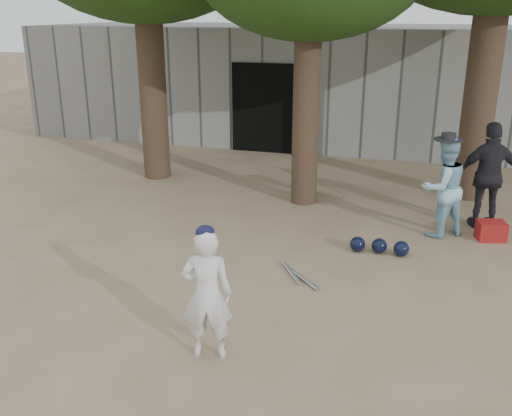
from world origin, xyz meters
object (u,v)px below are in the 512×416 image
(boy_player, at_px, (207,294))
(red_bag, at_px, (491,231))
(spectator_blue, at_px, (443,188))
(spectator_dark, at_px, (489,176))

(boy_player, relative_size, red_bag, 3.39)
(spectator_blue, bearing_deg, spectator_dark, -176.49)
(boy_player, bearing_deg, spectator_blue, -133.63)
(boy_player, relative_size, spectator_dark, 0.81)
(spectator_blue, bearing_deg, boy_player, 25.03)
(boy_player, bearing_deg, red_bag, -141.03)
(spectator_dark, bearing_deg, boy_player, 44.82)
(spectator_blue, distance_m, red_bag, 1.02)
(boy_player, distance_m, red_bag, 5.29)
(spectator_dark, height_order, red_bag, spectator_dark)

